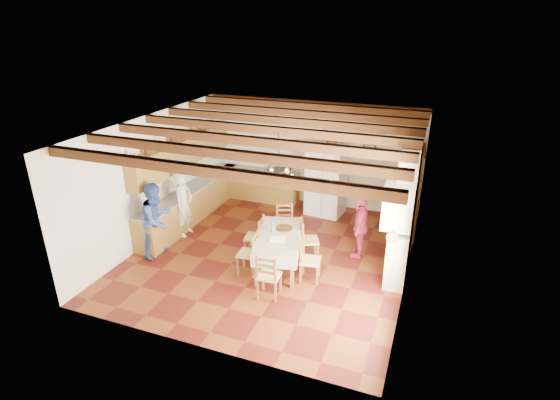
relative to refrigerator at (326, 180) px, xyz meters
The scene contains 31 objects.
floor 2.89m from the refrigerator, 101.64° to the right, with size 6.00×6.50×0.02m, color #49140E.
ceiling 3.41m from the refrigerator, 101.64° to the right, with size 6.00×6.50×0.02m, color silver.
wall_back 0.97m from the refrigerator, 132.95° to the left, with size 6.00×0.02×3.00m, color beige.
wall_front 5.98m from the refrigerator, 95.30° to the right, with size 6.00×0.02×3.00m, color beige.
wall_left 4.48m from the refrigerator, 143.14° to the right, with size 0.02×6.50×3.00m, color beige.
wall_right 3.67m from the refrigerator, 47.33° to the right, with size 0.02×6.50×3.00m, color beige.
ceiling_beams 3.35m from the refrigerator, 101.64° to the right, with size 6.00×6.30×0.16m, color #3A250C, non-canonical shape.
lower_cabinets_left 3.67m from the refrigerator, 153.52° to the right, with size 0.60×4.30×0.86m, color brown.
lower_cabinets_back 2.18m from the refrigerator, behind, with size 2.30×0.60×0.86m, color brown.
countertop_left 3.63m from the refrigerator, 153.52° to the right, with size 0.62×4.30×0.04m, color gray.
countertop_back 2.12m from the refrigerator, behind, with size 2.34×0.62×0.04m, color gray.
backsplash_left 3.90m from the refrigerator, 155.39° to the right, with size 0.03×4.30×0.60m, color silver.
backsplash_back 2.19m from the refrigerator, 164.92° to the left, with size 2.30×0.03×0.60m, color silver.
upper_cabinets 3.85m from the refrigerator, 154.37° to the right, with size 0.35×4.20×0.70m, color brown.
fireplace 3.32m from the refrigerator, 48.69° to the right, with size 0.56×1.60×2.80m, color beige, non-canonical shape.
wall_picture 1.45m from the refrigerator, 29.29° to the left, with size 0.34×0.03×0.42m, color black.
refrigerator is the anchor object (origin of this frame).
hutch 2.25m from the refrigerator, 11.64° to the right, with size 0.51×1.22×2.21m, color #392111, non-canonical shape.
dining_table 3.11m from the refrigerator, 93.81° to the right, with size 1.30×1.93×0.77m.
chandelier 3.36m from the refrigerator, 93.81° to the right, with size 0.47×0.47×0.03m, color black.
chair_left_near 3.67m from the refrigerator, 101.48° to the right, with size 0.42×0.40×0.96m, color brown, non-canonical shape.
chair_left_far 3.01m from the refrigerator, 107.49° to the right, with size 0.42×0.40×0.96m, color brown, non-canonical shape.
chair_right_near 3.46m from the refrigerator, 80.05° to the right, with size 0.42×0.40×0.96m, color brown, non-canonical shape.
chair_right_far 2.61m from the refrigerator, 83.02° to the right, with size 0.42×0.40×0.96m, color brown, non-canonical shape.
chair_end_near 4.22m from the refrigerator, 89.88° to the right, with size 0.42×0.40×0.96m, color brown, non-canonical shape.
chair_end_far 2.13m from the refrigerator, 102.58° to the right, with size 0.42×0.40×0.96m, color brown, non-canonical shape.
person_man 3.84m from the refrigerator, 139.91° to the right, with size 0.60×0.39×1.63m, color beige.
person_woman_blue 4.61m from the refrigerator, 129.74° to the right, with size 0.84×0.66×1.73m, color #2F4A8E.
person_woman_red 2.44m from the refrigerator, 56.51° to the right, with size 0.86×0.36×1.47m, color #B12949.
microwave 1.43m from the refrigerator, 168.66° to the left, with size 0.51×0.35×0.28m, color silver.
fridge_vase 1.11m from the refrigerator, ahead, with size 0.28×0.28×0.30m, color #392111.
Camera 1 is at (3.28, -8.14, 5.08)m, focal length 28.00 mm.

